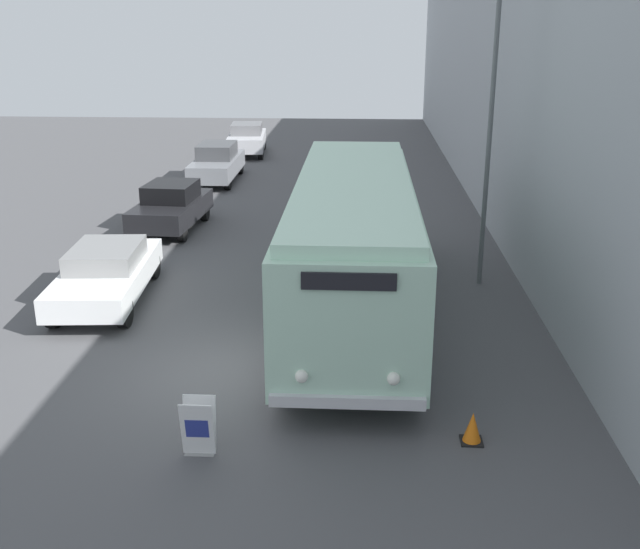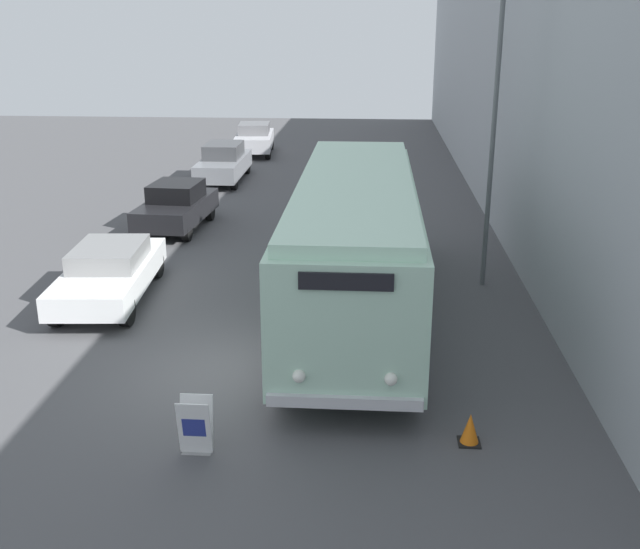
# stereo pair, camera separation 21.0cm
# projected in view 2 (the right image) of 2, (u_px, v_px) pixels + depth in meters

# --- Properties ---
(ground_plane) EXTENTS (80.00, 80.00, 0.00)m
(ground_plane) POSITION_uv_depth(u_px,v_px,m) (228.00, 371.00, 14.64)
(ground_plane) COLOR #4C4C4F
(building_wall_right) EXTENTS (0.30, 60.00, 8.26)m
(building_wall_right) POSITION_uv_depth(u_px,v_px,m) (513.00, 105.00, 22.29)
(building_wall_right) COLOR #9EA3A8
(building_wall_right) RESTS_ON ground_plane
(vintage_bus) EXTENTS (2.69, 11.22, 3.20)m
(vintage_bus) POSITION_uv_depth(u_px,v_px,m) (355.00, 238.00, 17.03)
(vintage_bus) COLOR black
(vintage_bus) RESTS_ON ground_plane
(sign_board) EXTENTS (0.52, 0.36, 0.95)m
(sign_board) POSITION_uv_depth(u_px,v_px,m) (195.00, 427.00, 11.75)
(sign_board) COLOR gray
(sign_board) RESTS_ON ground_plane
(streetlamp) EXTENTS (0.36, 0.36, 7.53)m
(streetlamp) POSITION_uv_depth(u_px,v_px,m) (496.00, 97.00, 17.95)
(streetlamp) COLOR #595E60
(streetlamp) RESTS_ON ground_plane
(parked_car_near) EXTENTS (2.20, 4.89, 1.35)m
(parked_car_near) POSITION_uv_depth(u_px,v_px,m) (110.00, 272.00, 18.23)
(parked_car_near) COLOR black
(parked_car_near) RESTS_ON ground_plane
(parked_car_mid) EXTENTS (2.01, 4.11, 1.54)m
(parked_car_mid) POSITION_uv_depth(u_px,v_px,m) (176.00, 206.00, 24.41)
(parked_car_mid) COLOR black
(parked_car_mid) RESTS_ON ground_plane
(parked_car_far) EXTENTS (1.75, 4.79, 1.59)m
(parked_car_far) POSITION_uv_depth(u_px,v_px,m) (224.00, 162.00, 31.82)
(parked_car_far) COLOR black
(parked_car_far) RESTS_ON ground_plane
(parked_car_distant) EXTENTS (2.15, 4.52, 1.56)m
(parked_car_distant) POSITION_uv_depth(u_px,v_px,m) (254.00, 138.00, 38.23)
(parked_car_distant) COLOR black
(parked_car_distant) RESTS_ON ground_plane
(traffic_cone) EXTENTS (0.36, 0.36, 0.53)m
(traffic_cone) POSITION_uv_depth(u_px,v_px,m) (470.00, 429.00, 12.07)
(traffic_cone) COLOR black
(traffic_cone) RESTS_ON ground_plane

